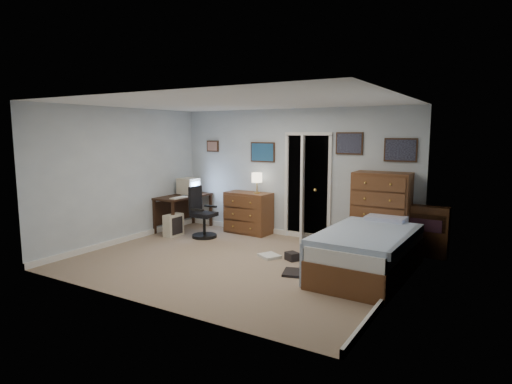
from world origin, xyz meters
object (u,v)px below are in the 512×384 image
computer_desk (180,203)px  tall_dresser (381,212)px  low_dresser (248,213)px  office_chair (202,218)px  bed (368,251)px

computer_desk → tall_dresser: size_ratio=0.93×
low_dresser → tall_dresser: bearing=3.0°
computer_desk → tall_dresser: (4.12, 0.42, 0.13)m
computer_desk → tall_dresser: tall_dresser is taller
office_chair → bed: size_ratio=0.45×
office_chair → tall_dresser: (3.29, 0.75, 0.30)m
tall_dresser → office_chair: bearing=-168.3°
tall_dresser → low_dresser: bearing=178.3°
office_chair → low_dresser: (0.60, 0.78, 0.03)m
computer_desk → bed: 4.36m
computer_desk → low_dresser: 1.50m
office_chair → tall_dresser: size_ratio=0.72×
office_chair → low_dresser: size_ratio=1.06×
computer_desk → bed: bearing=-9.9°
low_dresser → tall_dresser: size_ratio=0.68×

